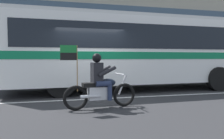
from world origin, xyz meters
TOP-DOWN VIEW (x-y plane):
  - ground_plane at (0.00, 0.00)m, footprint 60.00×60.00m
  - sidewalk_curb at (0.00, 5.10)m, footprint 28.00×3.80m
  - lane_center_stripe at (0.00, -0.60)m, footprint 26.60×0.14m
  - transit_bus at (2.45, 1.19)m, footprint 11.56×2.94m
  - motorcycle_with_rider at (-0.06, -2.06)m, footprint 2.19×0.67m
  - fire_hydrant at (-3.57, 3.72)m, footprint 0.22×0.30m

SIDE VIEW (x-z plane):
  - ground_plane at x=0.00m, z-range 0.00..0.00m
  - lane_center_stripe at x=0.00m, z-range 0.00..0.01m
  - sidewalk_curb at x=0.00m, z-range 0.00..0.15m
  - fire_hydrant at x=-3.57m, z-range 0.14..0.89m
  - motorcycle_with_rider at x=-0.06m, z-range -0.22..1.55m
  - transit_bus at x=2.45m, z-range 0.27..3.49m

